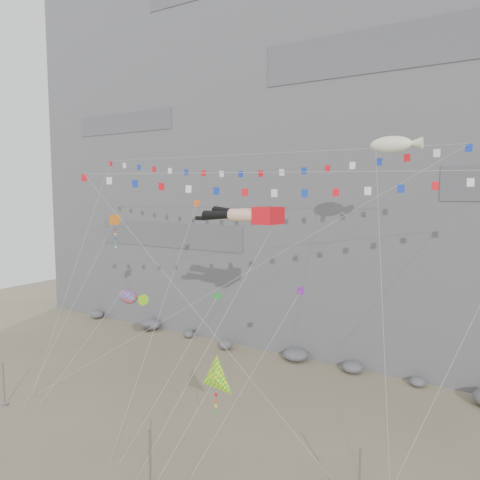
% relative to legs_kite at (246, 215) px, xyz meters
% --- Properties ---
extents(ground, '(120.00, 120.00, 0.00)m').
position_rel_legs_kite_xyz_m(ground, '(-1.75, -4.40, -15.57)').
color(ground, gray).
rests_on(ground, ground).
extents(cliff, '(80.00, 28.00, 50.00)m').
position_rel_legs_kite_xyz_m(cliff, '(-1.75, 27.60, 9.43)').
color(cliff, slate).
rests_on(cliff, ground).
extents(talus_boulders, '(60.00, 3.00, 1.20)m').
position_rel_legs_kite_xyz_m(talus_boulders, '(-1.75, 12.60, -14.97)').
color(talus_boulders, slate).
rests_on(talus_boulders, ground).
extents(anchor_pole_left, '(0.12, 0.12, 3.60)m').
position_rel_legs_kite_xyz_m(anchor_pole_left, '(-17.34, -9.26, -13.77)').
color(anchor_pole_left, gray).
rests_on(anchor_pole_left, ground).
extents(anchor_pole_center, '(0.12, 0.12, 3.73)m').
position_rel_legs_kite_xyz_m(anchor_pole_center, '(0.31, -11.03, -13.70)').
color(anchor_pole_center, gray).
rests_on(anchor_pole_center, ground).
extents(legs_kite, '(7.09, 12.55, 19.37)m').
position_rel_legs_kite_xyz_m(legs_kite, '(0.00, 0.00, 0.00)').
color(legs_kite, red).
rests_on(legs_kite, ground).
extents(flag_banner_upper, '(33.90, 12.73, 27.72)m').
position_rel_legs_kite_xyz_m(flag_banner_upper, '(-2.68, 5.05, 4.91)').
color(flag_banner_upper, red).
rests_on(flag_banner_upper, ground).
extents(flag_banner_lower, '(30.25, 12.76, 21.75)m').
position_rel_legs_kite_xyz_m(flag_banner_lower, '(3.59, 0.01, 3.07)').
color(flag_banner_lower, red).
rests_on(flag_banner_lower, ground).
extents(harlequin_kite, '(2.90, 9.57, 17.11)m').
position_rel_legs_kite_xyz_m(harlequin_kite, '(-13.59, -0.44, -0.84)').
color(harlequin_kite, red).
rests_on(harlequin_kite, ground).
extents(fish_windsock, '(5.72, 7.99, 11.30)m').
position_rel_legs_kite_xyz_m(fish_windsock, '(-10.65, -1.89, -7.18)').
color(fish_windsock, '#FF460D').
rests_on(fish_windsock, ground).
extents(delta_kite, '(3.44, 4.94, 8.65)m').
position_rel_legs_kite_xyz_m(delta_kite, '(3.17, -8.49, -9.04)').
color(delta_kite, yellow).
rests_on(delta_kite, ground).
extents(blimp_windsock, '(5.41, 10.85, 23.22)m').
position_rel_legs_kite_xyz_m(blimp_windsock, '(9.26, 4.86, 5.06)').
color(blimp_windsock, '#F5F1C9').
rests_on(blimp_windsock, ground).
extents(small_kite_a, '(4.58, 15.11, 22.01)m').
position_rel_legs_kite_xyz_m(small_kite_a, '(-7.71, 3.86, 0.37)').
color(small_kite_a, '#EC5113').
rests_on(small_kite_a, ground).
extents(small_kite_b, '(3.36, 10.42, 14.29)m').
position_rel_legs_kite_xyz_m(small_kite_b, '(4.27, 0.47, -5.53)').
color(small_kite_b, purple).
rests_on(small_kite_b, ground).
extents(small_kite_c, '(2.19, 9.40, 12.97)m').
position_rel_legs_kite_xyz_m(small_kite_c, '(-1.57, -1.69, -6.26)').
color(small_kite_c, green).
rests_on(small_kite_c, ground).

